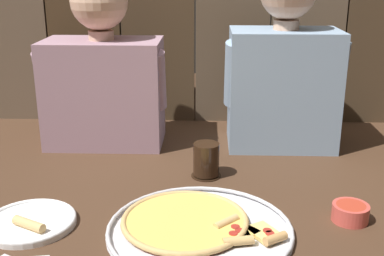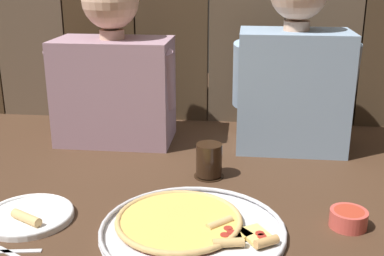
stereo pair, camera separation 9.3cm
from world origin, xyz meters
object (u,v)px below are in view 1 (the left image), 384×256
Objects in this scene: diner_right at (284,65)px; drinking_glass at (206,160)px; dinner_plate at (30,222)px; diner_left at (103,69)px; dipping_bowl at (350,212)px; pizza_tray at (196,226)px.

drinking_glass is at bearing -131.90° from diner_right.
diner_left is at bearing 83.33° from dinner_plate.
diner_left is at bearing 142.74° from dipping_bowl.
diner_left is (0.07, 0.57, 0.24)m from dinner_plate.
drinking_glass is at bearing 35.92° from dinner_plate.
diner_right reaches higher than diner_left.
dinner_plate is at bearing -138.94° from diner_right.
diner_right is at bearing 41.06° from dinner_plate.
dipping_bowl is at bearing 8.57° from pizza_tray.
dipping_bowl is 0.89m from diner_left.
pizza_tray is 0.37m from dipping_bowl.
pizza_tray is at bearing -0.75° from dinner_plate.
dipping_bowl is 0.15× the size of diner_left.
drinking_glass reaches higher than dinner_plate.
diner_left is 0.95× the size of diner_right.
diner_right is (0.25, 0.27, 0.22)m from drinking_glass.
dinner_plate is 0.90m from diner_right.
diner_left reaches higher than drinking_glass.
drinking_glass is 0.48m from diner_left.
dipping_bowl is at bearing 3.78° from dinner_plate.
diner_right is (0.27, 0.57, 0.26)m from pizza_tray.
dipping_bowl reaches higher than dinner_plate.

